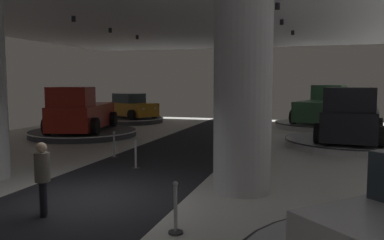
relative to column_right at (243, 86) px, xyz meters
The scene contains 14 objects.
ground 4.74m from the column_right, 152.95° to the right, with size 24.00×44.00×0.06m.
column_right is the anchor object (origin of this frame).
display_platform_far_right 9.45m from the column_right, 67.92° to the left, with size 5.68×5.68×0.34m.
pickup_truck_far_right 8.91m from the column_right, 67.39° to the left, with size 3.21×5.53×2.30m.
display_platform_deep_left 18.75m from the column_right, 124.59° to the left, with size 4.66×4.66×0.35m.
display_car_deep_left 18.67m from the column_right, 124.64° to the left, with size 4.56×3.59×1.71m.
display_platform_far_left 12.97m from the column_right, 140.62° to the left, with size 5.68×5.68×0.32m.
pickup_truck_far_left 12.55m from the column_right, 141.48° to the left, with size 3.70×5.66×2.30m.
display_platform_deep_right 16.02m from the column_right, 81.41° to the left, with size 5.68×5.68×0.36m.
pickup_truck_deep_right 16.20m from the column_right, 81.26° to the left, with size 3.78×5.67×2.30m.
visitor_walking_near 5.20m from the column_right, 139.75° to the right, with size 0.32×0.32×1.59m.
stanchion_a 4.75m from the column_right, 156.95° to the left, with size 0.28×0.28×1.01m.
stanchion_b 6.65m from the column_right, 149.86° to the left, with size 0.28×0.28×1.01m.
stanchion_c 4.09m from the column_right, 102.20° to the right, with size 0.28×0.28×1.01m.
Camera 1 is at (5.08, -8.25, 2.84)m, focal length 36.65 mm.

